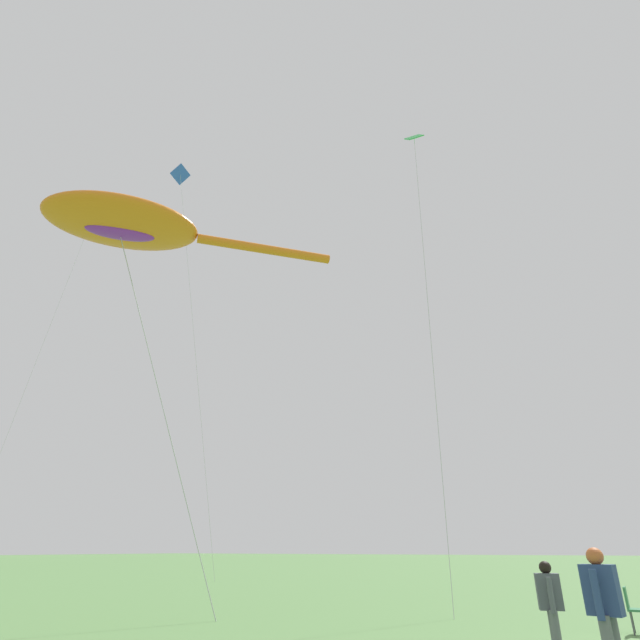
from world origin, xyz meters
TOP-DOWN VIEW (x-y plane):
  - big_show_kite at (-3.03, 13.50)m, footprint 7.39×7.32m
  - person_brown_coat at (-3.53, 2.45)m, footprint 0.57×0.45m
  - person_photographer at (-2.05, 3.26)m, footprint 0.50×0.39m
  - folding_chair at (1.89, 2.09)m, footprint 0.50×0.50m
  - small_kite_box_yellow at (9.03, 24.07)m, footprint 4.20×3.27m
  - small_kite_stunt_black at (5.62, 6.72)m, footprint 3.70×1.20m
  - small_kite_diamond_red at (6.46, 29.22)m, footprint 4.48×1.80m

SIDE VIEW (x-z plane):
  - folding_chair at x=1.89m, z-range 0.08..0.94m
  - person_photographer at x=-2.05m, z-range 0.11..1.52m
  - person_brown_coat at x=-3.53m, z-range 0.13..1.73m
  - big_show_kite at x=-3.03m, z-range 5.10..16.17m
  - small_kite_stunt_black at x=5.62m, z-range 7.29..26.31m
  - small_kite_diamond_red at x=6.46m, z-range 11.24..35.01m
  - small_kite_box_yellow at x=9.03m, z-range 10.87..36.96m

